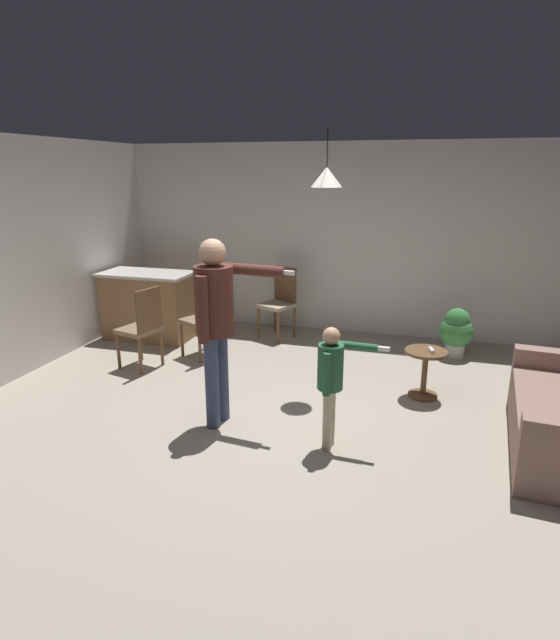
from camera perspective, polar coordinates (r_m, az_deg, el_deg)
ground at (r=4.99m, az=-1.00°, el=-11.50°), size 7.68×7.68×0.00m
wall_back at (r=7.59m, az=6.20°, el=8.80°), size 6.40×0.10×2.70m
kitchen_counter at (r=7.54m, az=-14.31°, el=1.58°), size 1.26×0.66×0.95m
side_table_by_couch at (r=5.64m, az=15.68°, el=-5.10°), size 0.44×0.44×0.52m
person_adult at (r=4.67m, az=-7.07°, el=0.78°), size 0.88×0.51×1.75m
person_child at (r=4.36m, az=5.69°, el=-6.00°), size 0.58×0.32×1.09m
dining_chair_by_counter at (r=7.35m, az=-0.00°, el=2.27°), size 0.56×0.56×1.00m
dining_chair_near_wall at (r=6.35m, az=-14.89°, el=-0.55°), size 0.51×0.51×1.00m
dining_chair_centre_back at (r=6.57m, az=-8.31°, el=0.40°), size 0.56×0.56×1.00m
potted_plant_corner at (r=6.95m, az=18.87°, el=-1.09°), size 0.42×0.42×0.64m
spare_remote_on_table at (r=5.54m, az=16.34°, el=-3.21°), size 0.07×0.13×0.04m
ceiling_light_pendant at (r=5.40m, az=5.17°, el=15.44°), size 0.32×0.32×0.55m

